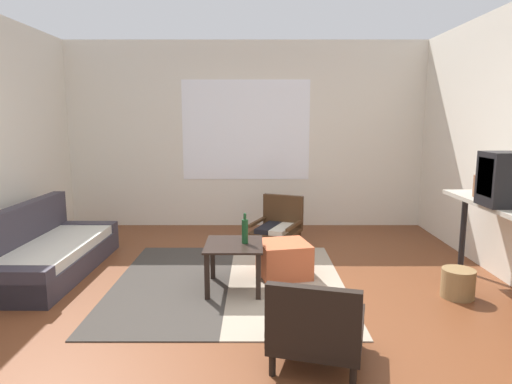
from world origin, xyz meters
The scene contains 12 objects.
ground_plane centered at (0.00, 0.00, 0.00)m, with size 7.80×7.80×0.00m, color brown.
far_wall_with_window centered at (0.00, 3.06, 1.35)m, with size 5.60×0.13×2.70m.
area_rug centered at (-0.12, 0.58, 0.01)m, with size 2.22×2.37×0.01m.
couch centered at (-2.03, 0.88, 0.22)m, with size 0.80×1.90×0.71m.
coffee_table centered at (-0.06, 0.43, 0.35)m, with size 0.53×0.61×0.44m.
armchair_by_window centered at (0.44, 2.07, 0.25)m, with size 0.74×0.77×0.59m.
armchair_striped_foreground centered at (0.54, -0.92, 0.26)m, with size 0.72×0.74×0.61m.
ottoman_orange centered at (0.43, 0.78, 0.18)m, with size 0.48×0.48×0.35m, color #BC5633.
console_shelf centered at (2.31, 0.15, 0.77)m, with size 0.43×1.70×0.86m.
clay_vase centered at (2.31, 0.55, 0.98)m, with size 0.23×0.23×0.31m.
glass_bottle centered at (0.04, 0.44, 0.56)m, with size 0.06×0.06×0.28m.
wicker_basket centered at (1.96, 0.23, 0.13)m, with size 0.29×0.29×0.26m, color olive.
Camera 1 is at (0.15, -3.62, 1.59)m, focal length 31.51 mm.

